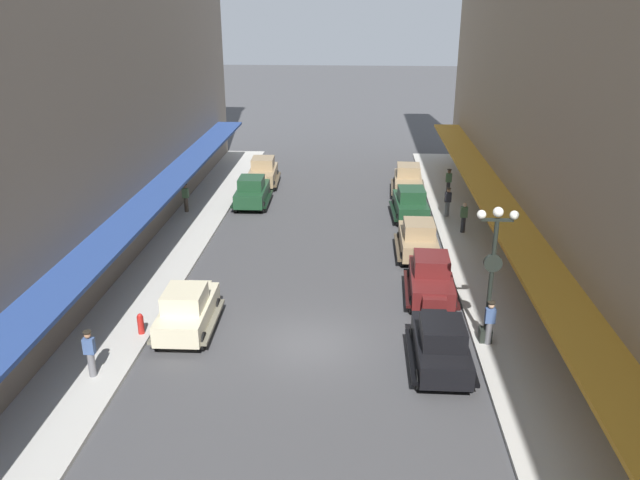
{
  "coord_description": "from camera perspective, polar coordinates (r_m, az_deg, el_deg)",
  "views": [
    {
      "loc": [
        1.62,
        -20.33,
        11.98
      ],
      "look_at": [
        0.0,
        6.0,
        1.8
      ],
      "focal_mm": 35.63,
      "sensor_mm": 36.0,
      "label": 1
    }
  ],
  "objects": [
    {
      "name": "sidewalk_right",
      "position": [
        24.28,
        17.28,
        -9.31
      ],
      "size": [
        3.0,
        60.0,
        0.15
      ],
      "primitive_type": "cube",
      "color": "#B7B5AD",
      "rests_on": "ground"
    },
    {
      "name": "ground_plane",
      "position": [
        23.65,
        -0.9,
        -9.33
      ],
      "size": [
        200.0,
        200.0,
        0.0
      ],
      "primitive_type": "plane",
      "color": "#424244"
    },
    {
      "name": "parked_car_3",
      "position": [
        24.58,
        -11.84,
        -6.07
      ],
      "size": [
        2.21,
        4.28,
        1.84
      ],
      "color": "beige",
      "rests_on": "ground"
    },
    {
      "name": "parked_car_0",
      "position": [
        41.38,
        7.92,
        5.43
      ],
      "size": [
        2.28,
        4.31,
        1.84
      ],
      "color": "#997F5B",
      "rests_on": "ground"
    },
    {
      "name": "pedestrian_3",
      "position": [
        36.93,
        11.4,
        3.4
      ],
      "size": [
        0.36,
        0.28,
        1.67
      ],
      "color": "slate",
      "rests_on": "sidewalk_right"
    },
    {
      "name": "pedestrian_5",
      "position": [
        23.79,
        14.99,
        -7.14
      ],
      "size": [
        0.36,
        0.28,
        1.67
      ],
      "color": "slate",
      "rests_on": "sidewalk_right"
    },
    {
      "name": "pedestrian_2",
      "position": [
        34.54,
        12.78,
        2.0
      ],
      "size": [
        0.36,
        0.24,
        1.64
      ],
      "color": "#2D2D33",
      "rests_on": "sidewalk_right"
    },
    {
      "name": "pedestrian_0",
      "position": [
        37.8,
        -11.97,
        3.76
      ],
      "size": [
        0.36,
        0.28,
        1.67
      ],
      "color": "#4C4238",
      "rests_on": "sidewalk_left"
    },
    {
      "name": "parked_car_2",
      "position": [
        31.31,
        8.8,
        0.2
      ],
      "size": [
        2.14,
        4.26,
        1.84
      ],
      "color": "#997F5B",
      "rests_on": "ground"
    },
    {
      "name": "parked_car_1",
      "position": [
        36.65,
        8.14,
        3.36
      ],
      "size": [
        2.29,
        4.31,
        1.84
      ],
      "color": "#193D23",
      "rests_on": "ground"
    },
    {
      "name": "pedestrian_1",
      "position": [
        40.98,
        11.47,
        5.15
      ],
      "size": [
        0.36,
        0.28,
        1.67
      ],
      "color": "#2D2D33",
      "rests_on": "sidewalk_right"
    },
    {
      "name": "sidewalk_left",
      "position": [
        25.26,
        -18.31,
        -8.19
      ],
      "size": [
        3.0,
        60.0,
        0.15
      ],
      "primitive_type": "cube",
      "color": "#B7B5AD",
      "rests_on": "ground"
    },
    {
      "name": "fire_hydrant",
      "position": [
        24.77,
        -15.81,
        -7.22
      ],
      "size": [
        0.24,
        0.24,
        0.82
      ],
      "color": "#B21E19",
      "rests_on": "sidewalk_left"
    },
    {
      "name": "parked_car_4",
      "position": [
        22.2,
        10.8,
        -9.12
      ],
      "size": [
        2.14,
        4.26,
        1.84
      ],
      "color": "black",
      "rests_on": "ground"
    },
    {
      "name": "parked_car_6",
      "position": [
        38.74,
        -6.12,
        4.42
      ],
      "size": [
        2.19,
        4.28,
        1.84
      ],
      "color": "#193D23",
      "rests_on": "ground"
    },
    {
      "name": "pedestrian_4",
      "position": [
        22.47,
        -19.96,
        -9.52
      ],
      "size": [
        0.36,
        0.28,
        1.67
      ],
      "color": "slate",
      "rests_on": "sidewalk_left"
    },
    {
      "name": "lamp_post_with_clock",
      "position": [
        23.08,
        15.19,
        -2.61
      ],
      "size": [
        1.42,
        0.44,
        5.16
      ],
      "color": "black",
      "rests_on": "sidewalk_right"
    },
    {
      "name": "parked_car_5",
      "position": [
        27.03,
        9.94,
        -3.34
      ],
      "size": [
        2.26,
        4.3,
        1.84
      ],
      "color": "#591919",
      "rests_on": "ground"
    },
    {
      "name": "parked_car_7",
      "position": [
        42.99,
        -5.16,
        6.14
      ],
      "size": [
        2.28,
        4.31,
        1.84
      ],
      "color": "#997F5B",
      "rests_on": "ground"
    }
  ]
}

